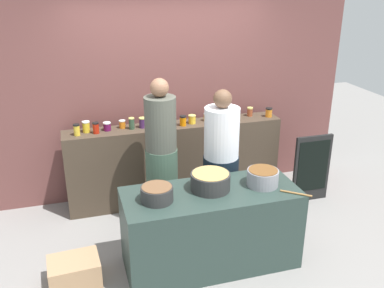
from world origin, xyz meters
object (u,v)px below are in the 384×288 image
at_px(preserve_jar_6, 143,123).
at_px(cook_in_cap, 221,170).
at_px(preserve_jar_11, 206,117).
at_px(preserve_jar_3, 107,126).
at_px(chalkboard_sign, 312,168).
at_px(preserve_jar_4, 122,124).
at_px(cooking_pot_center, 210,181).
at_px(preserve_jar_1, 86,127).
at_px(cooking_pot_right, 263,178).
at_px(preserve_jar_8, 171,120).
at_px(preserve_jar_2, 96,128).
at_px(preserve_jar_14, 250,112).
at_px(preserve_jar_0, 77,130).
at_px(cook_with_tongs, 162,163).
at_px(bread_crate, 74,272).
at_px(preserve_jar_10, 192,119).
at_px(preserve_jar_13, 233,115).
at_px(preserve_jar_15, 269,112).
at_px(preserve_jar_12, 220,115).
at_px(preserve_jar_5, 132,123).
at_px(preserve_jar_7, 150,121).
at_px(cooking_pot_left, 157,194).
at_px(wooden_spoon, 296,193).
at_px(preserve_jar_9, 183,121).

relative_size(preserve_jar_6, cook_in_cap, 0.08).
bearing_deg(preserve_jar_11, preserve_jar_3, -179.89).
relative_size(preserve_jar_6, chalkboard_sign, 0.14).
distance_m(preserve_jar_4, cooking_pot_center, 1.56).
xyz_separation_m(preserve_jar_1, cooking_pot_right, (1.58, -1.45, -0.19)).
height_order(preserve_jar_1, preserve_jar_8, preserve_jar_1).
bearing_deg(preserve_jar_6, preserve_jar_2, -175.48).
bearing_deg(preserve_jar_14, preserve_jar_0, -177.26).
xyz_separation_m(preserve_jar_6, cooking_pot_right, (0.92, -1.42, -0.19)).
bearing_deg(cook_with_tongs, bread_crate, -143.79).
height_order(preserve_jar_10, preserve_jar_13, preserve_jar_13).
bearing_deg(preserve_jar_6, cooking_pot_right, -56.91).
distance_m(preserve_jar_13, bread_crate, 2.63).
bearing_deg(preserve_jar_4, preserve_jar_15, -3.04).
height_order(preserve_jar_12, cook_in_cap, cook_in_cap).
bearing_deg(preserve_jar_12, preserve_jar_14, 4.13).
height_order(preserve_jar_1, preserve_jar_6, preserve_jar_1).
distance_m(preserve_jar_5, preserve_jar_11, 0.95).
distance_m(preserve_jar_11, bread_crate, 2.41).
xyz_separation_m(preserve_jar_14, bread_crate, (-2.35, -1.40, -0.95)).
bearing_deg(cooking_pot_right, preserve_jar_8, 112.07).
height_order(preserve_jar_6, chalkboard_sign, preserve_jar_6).
relative_size(preserve_jar_1, preserve_jar_4, 1.36).
bearing_deg(cook_in_cap, preserve_jar_6, 129.78).
distance_m(preserve_jar_5, preserve_jar_6, 0.13).
bearing_deg(preserve_jar_15, preserve_jar_8, 178.32).
bearing_deg(cook_in_cap, preserve_jar_2, 147.53).
xyz_separation_m(preserve_jar_14, cooking_pot_center, (-1.01, -1.41, -0.18)).
height_order(preserve_jar_0, preserve_jar_7, preserve_jar_7).
distance_m(preserve_jar_6, cooking_pot_right, 1.70).
height_order(preserve_jar_1, preserve_jar_10, preserve_jar_1).
xyz_separation_m(cook_with_tongs, chalkboard_sign, (1.95, 0.05, -0.35)).
distance_m(preserve_jar_2, chalkboard_sign, 2.72).
relative_size(preserve_jar_5, cook_with_tongs, 0.08).
height_order(cook_in_cap, chalkboard_sign, cook_in_cap).
distance_m(preserve_jar_4, preserve_jar_13, 1.38).
bearing_deg(cooking_pot_left, cooking_pot_right, 0.79).
height_order(cooking_pot_right, chalkboard_sign, cooking_pot_right).
xyz_separation_m(preserve_jar_12, wooden_spoon, (0.16, -1.70, -0.26)).
xyz_separation_m(preserve_jar_14, cooking_pot_left, (-1.55, -1.48, -0.19)).
distance_m(preserve_jar_2, cook_in_cap, 1.52).
height_order(preserve_jar_4, bread_crate, preserve_jar_4).
height_order(preserve_jar_1, cooking_pot_right, preserve_jar_1).
height_order(preserve_jar_2, preserve_jar_8, preserve_jar_2).
height_order(preserve_jar_13, cooking_pot_center, preserve_jar_13).
bearing_deg(preserve_jar_6, preserve_jar_12, 1.30).
distance_m(preserve_jar_3, preserve_jar_9, 0.91).
relative_size(cooking_pot_right, wooden_spoon, 1.04).
bearing_deg(wooden_spoon, preserve_jar_7, 121.92).
height_order(preserve_jar_2, bread_crate, preserve_jar_2).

